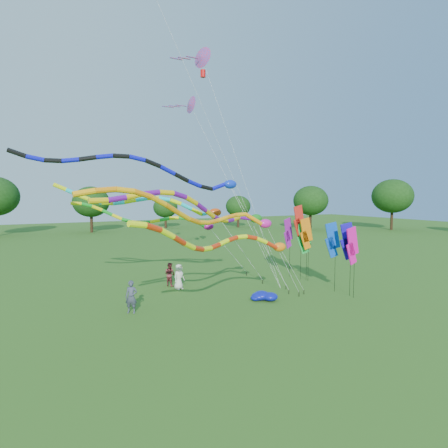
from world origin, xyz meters
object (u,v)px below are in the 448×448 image
person_b (131,297)px  tube_kite_orange (212,215)px  blue_nylon_heap (263,297)px  person_a (179,277)px  tube_kite_red (235,242)px  person_c (170,274)px

person_b → tube_kite_orange: bearing=-20.7°
blue_nylon_heap → person_b: person_b is taller
person_a → person_b: size_ratio=0.96×
tube_kite_red → blue_nylon_heap: size_ratio=8.56×
person_a → person_b: (-4.32, -3.80, 0.03)m
blue_nylon_heap → person_c: size_ratio=0.86×
tube_kite_orange → person_a: tube_kite_orange is taller
blue_nylon_heap → person_a: (-3.70, 5.20, 0.68)m
tube_kite_red → tube_kite_orange: tube_kite_orange is taller
blue_nylon_heap → person_a: size_ratio=0.83×
tube_kite_orange → person_b: size_ratio=7.48×
person_a → person_b: bearing=-161.0°
person_c → blue_nylon_heap: bearing=-178.0°
tube_kite_red → person_a: bearing=71.8°
tube_kite_red → tube_kite_orange: (-1.43, -0.14, 1.51)m
person_b → person_c: (4.07, 4.99, -0.06)m
tube_kite_red → person_a: size_ratio=7.12×
tube_kite_red → person_b: tube_kite_red is taller
tube_kite_orange → person_b: (-3.16, 4.00, -4.78)m
tube_kite_orange → person_c: tube_kite_orange is taller
person_b → person_c: 6.44m
person_b → person_c: size_ratio=1.07×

